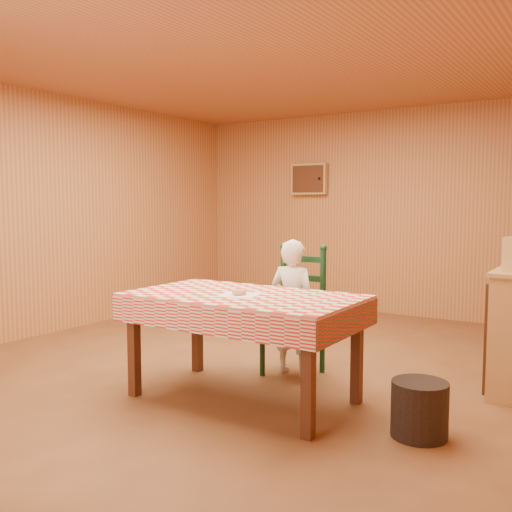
{
  "coord_description": "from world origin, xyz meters",
  "views": [
    {
      "loc": [
        2.73,
        -4.05,
        1.41
      ],
      "look_at": [
        0.0,
        0.2,
        0.95
      ],
      "focal_mm": 40.0,
      "sensor_mm": 36.0,
      "label": 1
    }
  ],
  "objects_px": {
    "dining_table": "(243,306)",
    "storage_bin": "(420,409)",
    "seated_child": "(293,307)",
    "ladder_chair": "(296,313)"
  },
  "relations": [
    {
      "from": "ladder_chair",
      "to": "seated_child",
      "type": "height_order",
      "value": "seated_child"
    },
    {
      "from": "ladder_chair",
      "to": "seated_child",
      "type": "bearing_deg",
      "value": -90.0
    },
    {
      "from": "dining_table",
      "to": "seated_child",
      "type": "bearing_deg",
      "value": 90.0
    },
    {
      "from": "dining_table",
      "to": "seated_child",
      "type": "distance_m",
      "value": 0.74
    },
    {
      "from": "ladder_chair",
      "to": "storage_bin",
      "type": "bearing_deg",
      "value": -30.91
    },
    {
      "from": "dining_table",
      "to": "storage_bin",
      "type": "height_order",
      "value": "dining_table"
    },
    {
      "from": "seated_child",
      "to": "dining_table",
      "type": "bearing_deg",
      "value": 90.0
    },
    {
      "from": "seated_child",
      "to": "storage_bin",
      "type": "relative_size",
      "value": 3.29
    },
    {
      "from": "seated_child",
      "to": "storage_bin",
      "type": "xyz_separation_m",
      "value": [
        1.27,
        -0.71,
        -0.39
      ]
    },
    {
      "from": "ladder_chair",
      "to": "storage_bin",
      "type": "relative_size",
      "value": 3.15
    }
  ]
}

